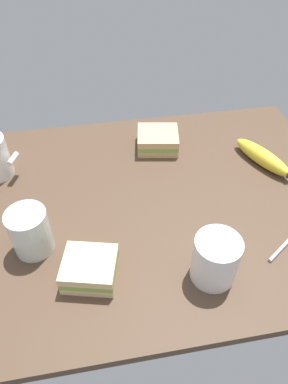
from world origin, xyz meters
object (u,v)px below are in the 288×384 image
sandwich_side (90,269)px  sandwich_main (158,140)px  coffee_mug_black (216,259)px  banana (262,157)px  glass_of_milk (31,233)px

sandwich_side → sandwich_main: bearing=61.1°
coffee_mug_black → banana: coffee_mug_black is taller
banana → glass_of_milk: bearing=-163.0°
coffee_mug_black → sandwich_main: size_ratio=0.88×
coffee_mug_black → sandwich_side: (-21.47, 3.44, -2.56)cm
coffee_mug_black → sandwich_main: coffee_mug_black is taller
sandwich_main → sandwich_side: same height
banana → sandwich_main: bearing=155.6°
coffee_mug_black → glass_of_milk: (-31.57, 11.70, -0.44)cm
sandwich_main → glass_of_milk: bearing=-137.7°
sandwich_main → coffee_mug_black: bearing=-86.8°
coffee_mug_black → banana: size_ratio=0.61×
sandwich_main → glass_of_milk: 39.84cm
sandwich_main → banana: (23.34, -10.61, -0.25)cm
sandwich_main → banana: size_ratio=0.69×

